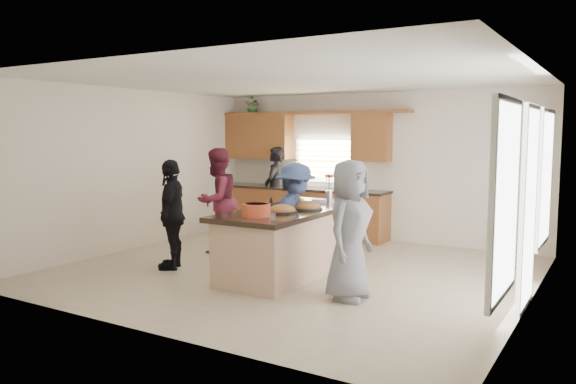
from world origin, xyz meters
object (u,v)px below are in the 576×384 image
Objects in this scene: woman_right_front at (349,230)px; woman_left_back at (275,190)px; island at (290,242)px; woman_left_front at (172,214)px; salad_bowl at (256,209)px; woman_right_back at (296,219)px; woman_left_mid at (217,200)px.

woman_left_back is at bearing 43.40° from woman_right_front.
woman_left_front is at bearing -159.56° from island.
salad_bowl is 1.72m from woman_left_front.
island is 1.68× the size of woman_right_back.
woman_right_front reaches higher than island.
island is at bearing 60.34° from woman_right_front.
woman_left_mid is at bearing 66.71° from woman_right_front.
salad_bowl is 1.28m from woman_right_front.
woman_left_back is 1.07× the size of woman_left_front.
woman_left_back is 0.98× the size of woman_left_mid.
salad_bowl is at bearing 16.07° from woman_left_back.
woman_left_back is 4.77m from woman_right_front.
woman_right_back is 0.94× the size of woman_right_front.
salad_bowl is at bearing 171.77° from woman_right_back.
salad_bowl is 2.37m from woman_left_mid.
woman_right_back is at bearing 24.30° from woman_left_back.
woman_left_back is 1.02× the size of woman_right_front.
woman_right_front is (1.27, -0.72, 0.41)m from island.
island is at bearing 83.17° from woman_left_front.
woman_right_back is at bearing -9.04° from island.
woman_right_back is (0.10, -0.01, 0.35)m from island.
woman_left_front reaches higher than woman_right_back.
island is 7.46× the size of salad_bowl.
woman_left_front is (-1.69, 0.23, -0.22)m from salad_bowl.
salad_bowl is 0.21× the size of woman_left_back.
woman_left_front is 1.88m from woman_right_back.
woman_right_front is (3.27, -3.47, -0.02)m from woman_left_back.
woman_right_back is at bearing 58.85° from woman_right_front.
woman_left_back reaches higher than woman_right_back.
woman_left_mid is at bearing 69.22° from woman_right_back.
woman_right_front is at bearing 30.34° from woman_left_back.
woman_left_front reaches higher than island.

